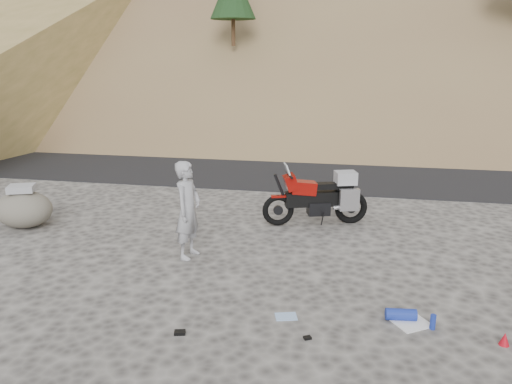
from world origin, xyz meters
TOP-DOWN VIEW (x-y plane):
  - ground at (0.00, 0.00)m, footprint 140.00×140.00m
  - road at (0.00, 9.00)m, footprint 120.00×7.00m
  - motorcycle at (0.69, 2.94)m, footprint 2.41×1.15m
  - man at (-1.67, 0.49)m, footprint 0.57×0.76m
  - boulder at (-5.92, 1.44)m, footprint 1.44×1.28m
  - small_rock at (-6.72, 2.02)m, footprint 0.74×0.70m
  - gear_white_cloth at (2.32, -1.31)m, footprint 0.65×0.64m
  - gear_blue_mat at (2.18, -1.24)m, footprint 0.46×0.23m
  - gear_bottle at (2.60, -1.41)m, footprint 0.09×0.09m
  - gear_funnel at (3.50, -1.66)m, footprint 0.16×0.16m
  - gear_glove_a at (-0.91, -2.24)m, footprint 0.18×0.15m
  - gear_glove_b at (0.87, -2.02)m, footprint 0.13×0.12m
  - gear_blue_cloth at (0.49, -1.48)m, footprint 0.37×0.31m

SIDE VIEW (x-z plane):
  - ground at x=0.00m, z-range 0.00..0.00m
  - road at x=0.00m, z-range -0.03..0.03m
  - man at x=-1.67m, z-range -0.95..0.95m
  - gear_blue_cloth at x=0.49m, z-range 0.00..0.01m
  - gear_white_cloth at x=2.32m, z-range 0.00..0.02m
  - gear_glove_b at x=0.87m, z-range 0.00..0.03m
  - gear_glove_a at x=-0.91m, z-range 0.00..0.04m
  - gear_blue_mat at x=2.18m, z-range 0.00..0.18m
  - gear_funnel at x=3.50m, z-range 0.00..0.18m
  - gear_bottle at x=2.60m, z-range 0.00..0.22m
  - small_rock at x=-6.72m, z-range 0.00..0.36m
  - boulder at x=-5.92m, z-range -0.07..0.95m
  - motorcycle at x=0.69m, z-range -0.11..1.37m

